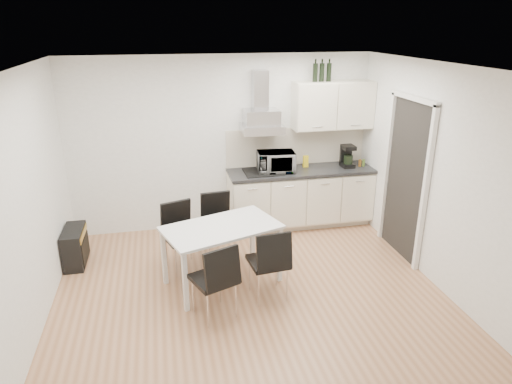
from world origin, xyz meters
TOP-DOWN VIEW (x-y plane):
  - ground at (0.00, 0.00)m, footprint 4.50×4.50m
  - wall_back at (0.00, 2.00)m, footprint 4.50×0.10m
  - wall_front at (0.00, -2.00)m, footprint 4.50×0.10m
  - wall_left at (-2.25, 0.00)m, footprint 0.10×4.00m
  - wall_right at (2.25, 0.00)m, footprint 0.10×4.00m
  - ceiling at (0.00, 0.00)m, footprint 4.50×4.50m
  - doorway at (2.21, 0.55)m, footprint 0.08×1.04m
  - kitchenette at (1.19, 1.73)m, footprint 2.22×0.64m
  - dining_table at (-0.28, 0.27)m, footprint 1.51×1.15m
  - chair_far_left at (-0.72, 0.71)m, footprint 0.58×0.61m
  - chair_far_right at (-0.23, 0.93)m, footprint 0.48×0.54m
  - chair_near_left at (-0.46, -0.38)m, footprint 0.60×0.63m
  - chair_near_right at (0.19, -0.14)m, footprint 0.49×0.54m
  - guitar_amp at (-2.11, 1.14)m, footprint 0.26×0.59m
  - floor_speaker at (-0.76, 1.90)m, footprint 0.18×0.16m

SIDE VIEW (x-z plane):
  - ground at x=0.00m, z-range 0.00..0.00m
  - floor_speaker at x=-0.76m, z-range 0.00..0.26m
  - guitar_amp at x=-2.11m, z-range 0.00..0.49m
  - chair_far_left at x=-0.72m, z-range 0.00..0.88m
  - chair_far_right at x=-0.23m, z-range 0.00..0.88m
  - chair_near_left at x=-0.46m, z-range 0.00..0.88m
  - chair_near_right at x=0.19m, z-range 0.00..0.88m
  - dining_table at x=-0.28m, z-range 0.29..1.04m
  - kitchenette at x=1.19m, z-range -0.43..2.09m
  - doorway at x=2.21m, z-range 0.00..2.10m
  - wall_back at x=0.00m, z-range 0.00..2.60m
  - wall_front at x=0.00m, z-range 0.00..2.60m
  - wall_left at x=-2.25m, z-range 0.00..2.60m
  - wall_right at x=2.25m, z-range 0.00..2.60m
  - ceiling at x=0.00m, z-range 2.60..2.60m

